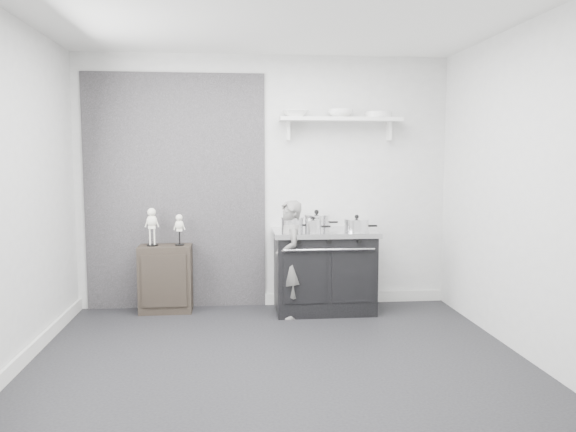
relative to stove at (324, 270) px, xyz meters
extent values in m
plane|color=black|center=(-0.60, -1.48, -0.43)|extent=(4.00, 4.00, 0.00)
cube|color=#BCBCB9|center=(-0.60, 0.32, 0.92)|extent=(4.00, 0.02, 2.70)
cube|color=#BCBCB9|center=(-0.60, -3.28, 0.92)|extent=(4.00, 0.02, 2.70)
cube|color=#BCBCB9|center=(-2.60, -1.48, 0.92)|extent=(0.02, 3.60, 2.70)
cube|color=#BCBCB9|center=(1.40, -1.48, 0.92)|extent=(0.02, 3.60, 2.70)
cube|color=silver|center=(-0.60, -1.48, 2.27)|extent=(4.00, 3.60, 0.02)
cube|color=black|center=(-1.55, 0.31, 0.82)|extent=(1.90, 0.02, 2.50)
cube|color=silver|center=(0.40, 0.30, -0.37)|extent=(2.00, 0.03, 0.12)
cube|color=silver|center=(-2.58, -1.48, -0.37)|extent=(0.03, 3.60, 0.12)
cube|color=silver|center=(0.20, 0.19, 1.59)|extent=(1.30, 0.26, 0.04)
cube|color=silver|center=(-0.35, 0.26, 1.47)|extent=(0.03, 0.12, 0.20)
cube|color=silver|center=(0.75, 0.26, 1.47)|extent=(0.03, 0.12, 0.20)
cube|color=black|center=(0.00, 0.00, -0.03)|extent=(1.01, 0.61, 0.81)
cube|color=silver|center=(0.00, 0.00, 0.40)|extent=(1.07, 0.65, 0.05)
cube|color=black|center=(-0.24, -0.30, -0.01)|extent=(0.43, 0.02, 0.53)
cube|color=black|center=(0.24, -0.30, -0.01)|extent=(0.43, 0.02, 0.53)
cylinder|color=silver|center=(0.00, -0.33, 0.28)|extent=(0.91, 0.02, 0.02)
cylinder|color=black|center=(-0.30, -0.31, 0.36)|extent=(0.04, 0.03, 0.04)
cylinder|color=black|center=(0.00, -0.31, 0.36)|extent=(0.04, 0.03, 0.04)
cylinder|color=black|center=(0.30, -0.31, 0.36)|extent=(0.04, 0.03, 0.04)
cube|color=black|center=(-1.66, 0.13, -0.08)|extent=(0.54, 0.32, 0.70)
imported|color=slate|center=(-0.38, -0.18, 0.16)|extent=(0.33, 0.46, 1.19)
cylinder|color=silver|center=(-0.35, -0.11, 0.50)|extent=(0.22, 0.22, 0.14)
cylinder|color=silver|center=(-0.35, -0.11, 0.57)|extent=(0.23, 0.23, 0.02)
sphere|color=black|center=(-0.35, -0.11, 0.60)|extent=(0.04, 0.04, 0.04)
cylinder|color=black|center=(-0.20, -0.11, 0.50)|extent=(0.10, 0.02, 0.02)
cylinder|color=silver|center=(-0.07, 0.11, 0.50)|extent=(0.28, 0.28, 0.14)
cylinder|color=silver|center=(-0.07, 0.11, 0.57)|extent=(0.29, 0.29, 0.02)
sphere|color=black|center=(-0.07, 0.11, 0.61)|extent=(0.05, 0.05, 0.05)
cylinder|color=black|center=(0.11, 0.11, 0.50)|extent=(0.10, 0.02, 0.02)
cylinder|color=silver|center=(0.31, -0.16, 0.49)|extent=(0.25, 0.25, 0.12)
cylinder|color=silver|center=(0.31, -0.16, 0.55)|extent=(0.26, 0.26, 0.01)
sphere|color=black|center=(0.31, -0.16, 0.58)|extent=(0.04, 0.04, 0.04)
cylinder|color=black|center=(0.47, -0.16, 0.49)|extent=(0.10, 0.02, 0.02)
cylinder|color=silver|center=(-0.14, -0.15, 0.48)|extent=(0.17, 0.17, 0.11)
cylinder|color=silver|center=(-0.14, -0.15, 0.55)|extent=(0.17, 0.17, 0.01)
sphere|color=black|center=(-0.14, -0.15, 0.57)|extent=(0.03, 0.03, 0.03)
cylinder|color=black|center=(-0.01, -0.15, 0.48)|extent=(0.10, 0.02, 0.02)
imported|color=white|center=(-0.28, 0.19, 1.64)|extent=(0.28, 0.28, 0.07)
imported|color=white|center=(0.20, 0.19, 1.65)|extent=(0.26, 0.26, 0.08)
cylinder|color=silver|center=(0.61, 0.19, 1.64)|extent=(0.28, 0.28, 0.06)
camera|label=1|loc=(-0.95, -5.74, 1.19)|focal=35.00mm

